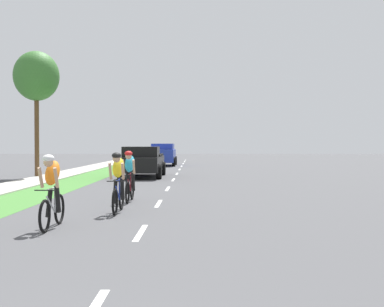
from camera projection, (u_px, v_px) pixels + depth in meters
ground_plane at (172, 183)px, 21.96m from camera, size 120.00×120.00×0.00m
grass_verge at (72, 182)px, 22.00m from camera, size 2.02×70.00×0.01m
sidewalk_concrete at (30, 182)px, 22.01m from camera, size 1.90×70.00×0.10m
lane_markings_center at (175, 176)px, 25.96m from camera, size 0.12×53.13×0.01m
cyclist_lead at (52, 190)px, 10.10m from camera, size 0.42×1.72×1.58m
cyclist_trailing at (118, 182)px, 12.40m from camera, size 0.42×1.72×1.58m
cyclist_distant at (130, 176)px, 14.75m from camera, size 0.42×1.72×1.58m
pickup_black at (143, 162)px, 25.51m from camera, size 2.22×5.10×1.64m
suv_blue at (163, 154)px, 38.75m from camera, size 2.15×4.70×1.79m
street_tree_near at (36, 77)px, 25.43m from camera, size 2.40×2.40×6.73m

